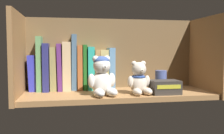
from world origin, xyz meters
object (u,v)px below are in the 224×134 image
object	(u,v)px
book_2	(47,67)
book_4	(60,67)
book_9	(90,68)
book_6	(74,62)
book_11	(103,69)
book_1	(40,64)
teddy_bear_larger	(102,77)
book_3	(54,69)
book_5	(67,66)
book_0	(33,73)
pillar_candle	(161,81)
small_product_box	(165,87)
book_12	(111,68)
book_8	(85,67)
book_10	(96,69)
teddy_bear_smaller	(139,80)
book_7	(79,67)

from	to	relation	value
book_2	book_4	size ratio (longest dim) A/B	1.00
book_2	book_9	world-z (taller)	book_2
book_6	book_11	distance (cm)	13.44
book_1	teddy_bear_larger	bearing A→B (deg)	-34.88
book_3	book_5	world-z (taller)	book_5
book_0	pillar_candle	xyz separation A→B (cm)	(53.19, -10.85, -3.18)
book_3	book_4	bearing A→B (deg)	0.00
book_1	pillar_candle	world-z (taller)	book_1
teddy_bear_larger	book_11	bearing A→B (deg)	80.07
pillar_candle	small_product_box	world-z (taller)	pillar_candle
book_12	teddy_bear_larger	size ratio (longest dim) A/B	1.20
book_4	book_8	bearing A→B (deg)	0.00
book_11	pillar_candle	xyz separation A→B (cm)	(22.92, -10.85, -4.34)
book_0	book_6	xyz separation A→B (cm)	(17.23, 0.00, 4.42)
book_9	book_10	size ratio (longest dim) A/B	1.07
book_11	teddy_bear_smaller	xyz separation A→B (cm)	(11.75, -16.63, -3.14)
book_10	pillar_candle	xyz separation A→B (cm)	(26.04, -10.85, -4.34)
book_4	book_12	distance (cm)	22.49
book_8	pillar_candle	world-z (taller)	book_8
book_3	book_11	world-z (taller)	book_3
book_4	pillar_candle	bearing A→B (deg)	-14.47
book_1	book_6	distance (cm)	14.28
book_2	book_12	size ratio (longest dim) A/B	1.10
book_9	book_4	bearing A→B (deg)	180.00
book_5	book_7	bearing A→B (deg)	0.00
book_11	small_product_box	size ratio (longest dim) A/B	1.57
book_1	book_4	bearing A→B (deg)	0.00
book_1	book_9	bearing A→B (deg)	0.00
book_0	book_2	world-z (taller)	book_2
book_3	teddy_bear_larger	bearing A→B (deg)	-42.17
book_5	book_8	xyz separation A→B (cm)	(7.76, 0.00, -0.56)
book_11	teddy_bear_larger	xyz separation A→B (cm)	(-2.97, -16.97, -1.50)
book_1	book_10	size ratio (longest dim) A/B	1.31
book_2	teddy_bear_smaller	size ratio (longest dim) A/B	1.53
book_10	pillar_candle	bearing A→B (deg)	-22.62
teddy_bear_larger	book_4	bearing A→B (deg)	133.59
book_0	book_7	size ratio (longest dim) A/B	0.78
book_0	book_5	xyz separation A→B (cm)	(14.13, 0.00, 2.78)
book_5	book_11	xyz separation A→B (cm)	(16.15, 0.00, -1.62)
book_4	book_8	size ratio (longest dim) A/B	1.02
book_9	small_product_box	xyz separation A→B (cm)	(27.79, -17.88, -6.63)
book_0	book_5	world-z (taller)	book_5
book_2	teddy_bear_larger	bearing A→B (deg)	-38.09
pillar_candle	book_5	bearing A→B (deg)	164.48
book_11	book_7	bearing A→B (deg)	180.00
book_5	book_12	xyz separation A→B (cm)	(19.49, 0.00, -1.22)
book_10	book_11	xyz separation A→B (cm)	(3.12, 0.00, 0.00)
book_3	book_8	bearing A→B (deg)	0.00
book_8	book_10	xyz separation A→B (cm)	(5.27, 0.00, -1.06)
book_8	small_product_box	xyz separation A→B (cm)	(30.30, -17.88, -7.08)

